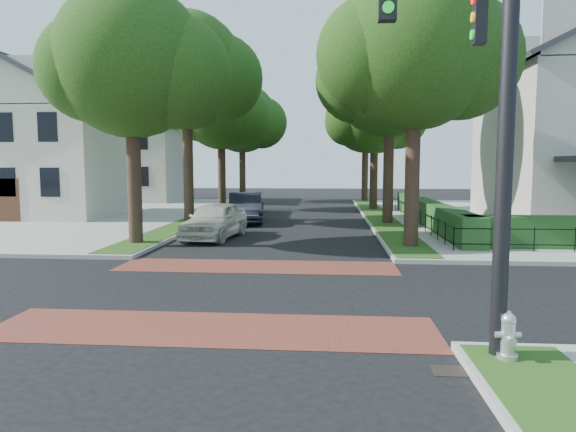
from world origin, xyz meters
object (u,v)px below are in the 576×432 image
object	(u,v)px
traffic_signal	(491,76)
parked_car_front	(215,220)
parked_car_middle	(245,208)
fire_hydrant	(508,337)
parked_car_rear	(245,204)

from	to	relation	value
traffic_signal	parked_car_front	size ratio (longest dim) A/B	1.64
parked_car_middle	fire_hydrant	distance (m)	22.08
traffic_signal	fire_hydrant	world-z (taller)	traffic_signal
parked_car_front	parked_car_middle	distance (m)	6.49
parked_car_rear	parked_car_front	bearing A→B (deg)	-85.90
traffic_signal	fire_hydrant	bearing A→B (deg)	-51.35
parked_car_rear	fire_hydrant	world-z (taller)	parked_car_rear
traffic_signal	parked_car_rear	size ratio (longest dim) A/B	1.68
fire_hydrant	parked_car_front	bearing A→B (deg)	127.17
traffic_signal	parked_car_middle	world-z (taller)	traffic_signal
traffic_signal	fire_hydrant	xyz separation A→B (m)	(0.31, -0.39, -4.18)
parked_car_middle	parked_car_rear	world-z (taller)	parked_car_middle
parked_car_middle	fire_hydrant	world-z (taller)	parked_car_middle
parked_car_middle	parked_car_rear	bearing A→B (deg)	89.06
parked_car_front	fire_hydrant	size ratio (longest dim) A/B	6.08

